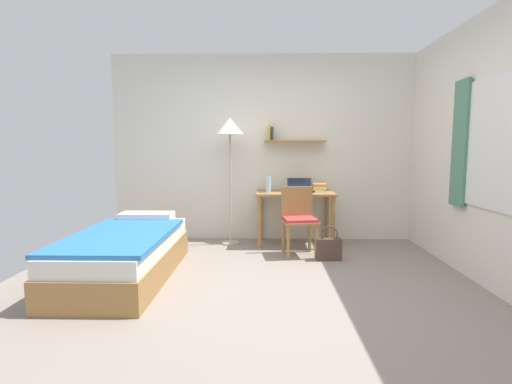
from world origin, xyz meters
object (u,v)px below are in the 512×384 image
object	(u,v)px
book_stack	(319,187)
handbag	(329,248)
bed	(126,254)
water_bottle	(268,184)
laptop	(300,188)
desk_chair	(299,217)
desk	(295,202)
standing_lamp	(230,134)

from	to	relation	value
book_stack	handbag	distance (m)	1.03
book_stack	bed	bearing A→B (deg)	-145.82
water_bottle	book_stack	xyz separation A→B (m)	(0.70, 0.09, -0.05)
laptop	book_stack	size ratio (longest dim) A/B	1.39
laptop	handbag	xyz separation A→B (m)	(0.28, -0.75, -0.62)
bed	desk_chair	distance (m)	2.04
laptop	water_bottle	distance (m)	0.43
desk	standing_lamp	world-z (taller)	standing_lamp
desk	laptop	distance (m)	0.19
bed	water_bottle	world-z (taller)	water_bottle
desk	book_stack	distance (m)	0.38
standing_lamp	laptop	size ratio (longest dim) A/B	5.15
bed	laptop	distance (m)	2.40
desk_chair	laptop	world-z (taller)	laptop
bed	desk_chair	world-z (taller)	desk_chair
book_stack	handbag	xyz separation A→B (m)	(0.01, -0.81, -0.63)
water_bottle	handbag	world-z (taller)	water_bottle
standing_lamp	handbag	xyz separation A→B (m)	(1.22, -0.74, -1.35)
standing_lamp	laptop	xyz separation A→B (m)	(0.93, 0.01, -0.72)
desk	water_bottle	xyz separation A→B (m)	(-0.36, -0.04, 0.24)
laptop	handbag	size ratio (longest dim) A/B	0.82
bed	handbag	world-z (taller)	bed
water_bottle	laptop	bearing A→B (deg)	4.61
desk	standing_lamp	bearing A→B (deg)	-178.83
laptop	book_stack	world-z (taller)	laptop
bed	standing_lamp	size ratio (longest dim) A/B	1.12
desk	water_bottle	bearing A→B (deg)	-173.96
desk_chair	handbag	size ratio (longest dim) A/B	2.04
handbag	book_stack	bearing A→B (deg)	90.72
desk_chair	book_stack	bearing A→B (deg)	60.27
desk_chair	laptop	bearing A→B (deg)	84.08
desk	book_stack	size ratio (longest dim) A/B	4.37
desk_chair	desk	bearing A→B (deg)	90.64
handbag	laptop	bearing A→B (deg)	110.54
water_bottle	book_stack	distance (m)	0.70
desk	handbag	xyz separation A→B (m)	(0.34, -0.76, -0.44)
book_stack	desk_chair	bearing A→B (deg)	-119.73
laptop	water_bottle	size ratio (longest dim) A/B	1.55
desk	desk_chair	size ratio (longest dim) A/B	1.26
book_stack	water_bottle	bearing A→B (deg)	-172.34
bed	book_stack	bearing A→B (deg)	34.18
standing_lamp	book_stack	size ratio (longest dim) A/B	7.15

